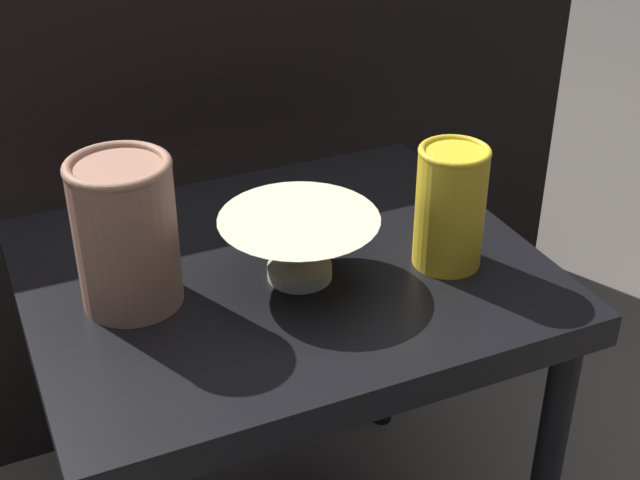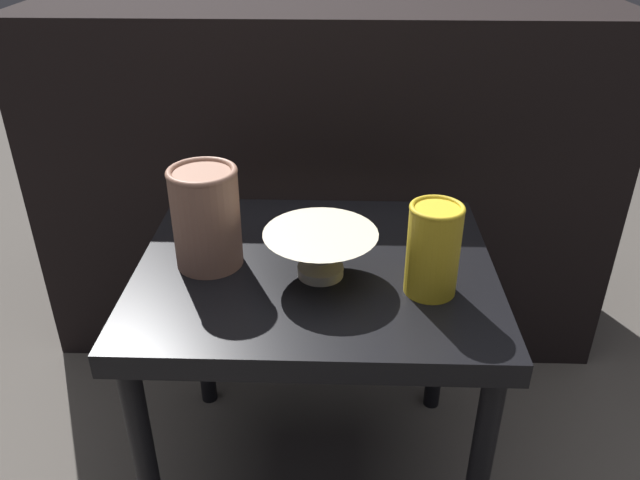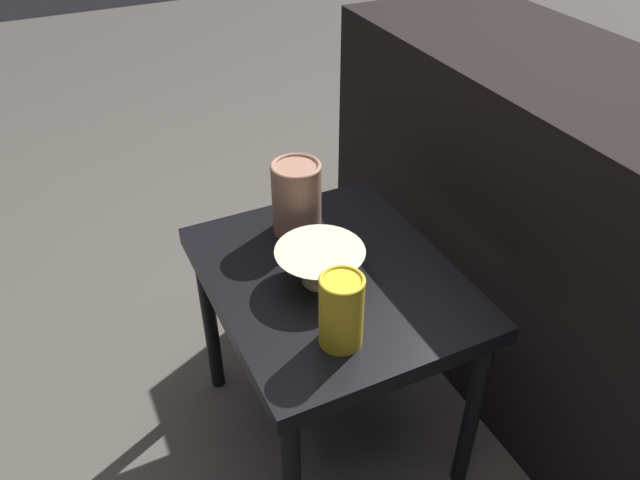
% 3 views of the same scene
% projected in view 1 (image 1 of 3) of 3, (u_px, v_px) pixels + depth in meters
% --- Properties ---
extents(table, '(0.60, 0.50, 0.51)m').
position_uv_depth(table, '(283.00, 309.00, 1.09)').
color(table, black).
rests_on(table, ground_plane).
extents(couch_backdrop, '(1.36, 0.50, 0.84)m').
position_uv_depth(couch_backdrop, '(154.00, 139.00, 1.58)').
color(couch_backdrop, black).
rests_on(couch_backdrop, ground_plane).
extents(bowl, '(0.18, 0.18, 0.08)m').
position_uv_depth(bowl, '(299.00, 243.00, 1.01)').
color(bowl, beige).
rests_on(bowl, table).
extents(vase_textured_left, '(0.11, 0.11, 0.17)m').
position_uv_depth(vase_textured_left, '(125.00, 231.00, 0.95)').
color(vase_textured_left, '#996B56').
rests_on(vase_textured_left, table).
extents(vase_colorful_right, '(0.08, 0.08, 0.15)m').
position_uv_depth(vase_colorful_right, '(450.00, 205.00, 1.02)').
color(vase_colorful_right, gold).
rests_on(vase_colorful_right, table).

